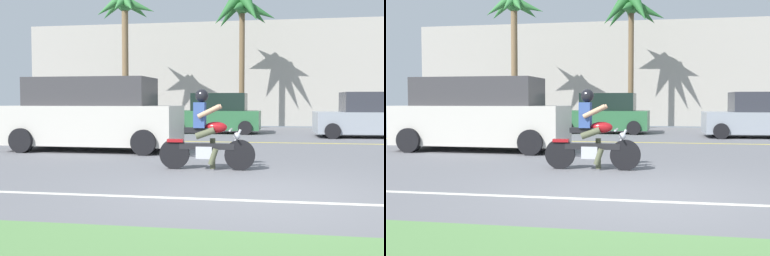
{
  "view_description": "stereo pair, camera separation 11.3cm",
  "coord_description": "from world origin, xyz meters",
  "views": [
    {
      "loc": [
        0.36,
        -6.81,
        1.34
      ],
      "look_at": [
        -1.37,
        3.09,
        0.77
      ],
      "focal_mm": 44.39,
      "sensor_mm": 36.0,
      "label": 1
    },
    {
      "loc": [
        0.47,
        -6.79,
        1.34
      ],
      "look_at": [
        -1.37,
        3.09,
        0.77
      ],
      "focal_mm": 44.39,
      "sensor_mm": 36.0,
      "label": 2
    }
  ],
  "objects": [
    {
      "name": "parked_car_0",
      "position": [
        -7.75,
        12.62,
        0.77
      ],
      "size": [
        4.07,
        2.0,
        1.65
      ],
      "color": "silver",
      "rests_on": "ground"
    },
    {
      "name": "building_far",
      "position": [
        -3.83,
        21.0,
        2.83
      ],
      "size": [
        19.61,
        4.0,
        5.67
      ],
      "primitive_type": "cube",
      "color": "#A8A399",
      "rests_on": "ground"
    },
    {
      "name": "parked_car_1",
      "position": [
        -2.07,
        12.96,
        0.77
      ],
      "size": [
        3.86,
        1.9,
        1.67
      ],
      "color": "#2D663D",
      "rests_on": "ground"
    },
    {
      "name": "suv_nearby",
      "position": [
        -4.5,
        5.44,
        0.96
      ],
      "size": [
        4.8,
        2.13,
        1.97
      ],
      "color": "beige",
      "rests_on": "ground"
    },
    {
      "name": "lane_line_far",
      "position": [
        0.0,
        8.66,
        0.0
      ],
      "size": [
        50.4,
        0.12,
        0.01
      ],
      "primitive_type": "cube",
      "color": "yellow",
      "rests_on": "ground"
    },
    {
      "name": "palm_tree_2",
      "position": [
        -1.2,
        16.32,
        5.47
      ],
      "size": [
        3.32,
        3.47,
        6.53
      ],
      "color": "brown",
      "rests_on": "ground"
    },
    {
      "name": "lane_line_near",
      "position": [
        0.0,
        -0.46,
        0.0
      ],
      "size": [
        50.4,
        0.12,
        0.01
      ],
      "primitive_type": "cube",
      "color": "silver",
      "rests_on": "ground"
    },
    {
      "name": "motorcyclist_distant",
      "position": [
        -7.1,
        7.93,
        0.57
      ],
      "size": [
        0.53,
        1.62,
        1.35
      ],
      "color": "black",
      "rests_on": "ground"
    },
    {
      "name": "parked_car_2",
      "position": [
        3.74,
        11.56,
        0.77
      ],
      "size": [
        3.69,
        2.11,
        1.67
      ],
      "color": "#8C939E",
      "rests_on": "ground"
    },
    {
      "name": "palm_tree_1",
      "position": [
        -6.77,
        15.29,
        5.51
      ],
      "size": [
        3.03,
        3.04,
        6.55
      ],
      "color": "brown",
      "rests_on": "ground"
    },
    {
      "name": "motorcyclist",
      "position": [
        -0.96,
        2.34,
        0.67
      ],
      "size": [
        1.88,
        0.61,
        1.57
      ],
      "color": "black",
      "rests_on": "ground"
    },
    {
      "name": "ground",
      "position": [
        0.0,
        3.0,
        -0.02
      ],
      "size": [
        56.0,
        30.0,
        0.04
      ],
      "primitive_type": "cube",
      "color": "slate"
    }
  ]
}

